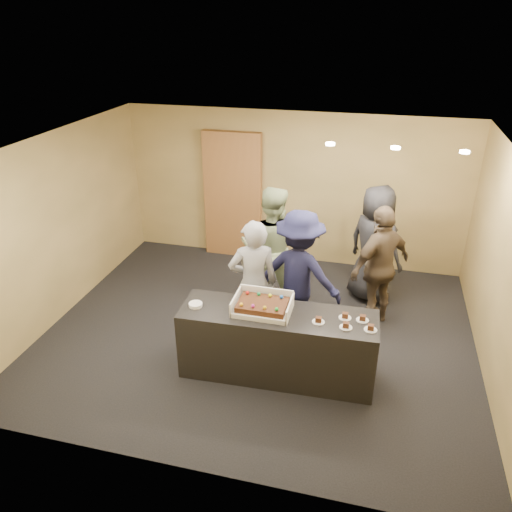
% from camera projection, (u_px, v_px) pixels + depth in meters
% --- Properties ---
extents(room, '(6.04, 6.00, 2.70)m').
position_uv_depth(room, '(259.00, 248.00, 6.62)').
color(room, black).
rests_on(room, ground).
extents(serving_counter, '(2.42, 0.78, 0.90)m').
position_uv_depth(serving_counter, '(277.00, 344.00, 6.21)').
color(serving_counter, black).
rests_on(serving_counter, floor).
extents(storage_cabinet, '(1.06, 0.15, 2.32)m').
position_uv_depth(storage_cabinet, '(233.00, 196.00, 9.03)').
color(storage_cabinet, brown).
rests_on(storage_cabinet, floor).
extents(cake_box, '(0.69, 0.48, 0.20)m').
position_uv_depth(cake_box, '(263.00, 307.00, 6.06)').
color(cake_box, white).
rests_on(cake_box, serving_counter).
extents(sheet_cake, '(0.59, 0.41, 0.11)m').
position_uv_depth(sheet_cake, '(262.00, 305.00, 6.01)').
color(sheet_cake, '#351A0C').
rests_on(sheet_cake, cake_box).
extents(plate_stack, '(0.17, 0.17, 0.04)m').
position_uv_depth(plate_stack, '(196.00, 305.00, 6.15)').
color(plate_stack, white).
rests_on(plate_stack, serving_counter).
extents(slice_a, '(0.15, 0.15, 0.07)m').
position_uv_depth(slice_a, '(318.00, 320.00, 5.84)').
color(slice_a, white).
rests_on(slice_a, serving_counter).
extents(slice_b, '(0.15, 0.15, 0.07)m').
position_uv_depth(slice_b, '(345.00, 316.00, 5.92)').
color(slice_b, white).
rests_on(slice_b, serving_counter).
extents(slice_c, '(0.15, 0.15, 0.07)m').
position_uv_depth(slice_c, '(346.00, 326.00, 5.74)').
color(slice_c, white).
rests_on(slice_c, serving_counter).
extents(slice_d, '(0.15, 0.15, 0.07)m').
position_uv_depth(slice_d, '(363.00, 319.00, 5.87)').
color(slice_d, white).
rests_on(slice_d, serving_counter).
extents(slice_e, '(0.15, 0.15, 0.07)m').
position_uv_depth(slice_e, '(371.00, 328.00, 5.69)').
color(slice_e, white).
rests_on(slice_e, serving_counter).
extents(person_server_grey, '(0.78, 0.65, 1.82)m').
position_uv_depth(person_server_grey, '(253.00, 284.00, 6.65)').
color(person_server_grey, '#939498').
rests_on(person_server_grey, floor).
extents(person_sage_man, '(0.99, 0.81, 1.92)m').
position_uv_depth(person_sage_man, '(271.00, 248.00, 7.53)').
color(person_sage_man, '#97A877').
rests_on(person_sage_man, floor).
extents(person_navy_man, '(1.30, 0.89, 1.85)m').
position_uv_depth(person_navy_man, '(299.00, 274.00, 6.85)').
color(person_navy_man, '#18193A').
rests_on(person_navy_man, floor).
extents(person_brown_extra, '(1.05, 1.09, 1.83)m').
position_uv_depth(person_brown_extra, '(380.00, 266.00, 7.09)').
color(person_brown_extra, brown).
rests_on(person_brown_extra, floor).
extents(person_dark_suit, '(1.10, 1.01, 1.88)m').
position_uv_depth(person_dark_suit, '(374.00, 244.00, 7.69)').
color(person_dark_suit, black).
rests_on(person_dark_suit, floor).
extents(ceiling_spotlights, '(1.72, 0.12, 0.03)m').
position_uv_depth(ceiling_spotlights, '(395.00, 148.00, 6.11)').
color(ceiling_spotlights, '#FFEAC6').
rests_on(ceiling_spotlights, ceiling).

